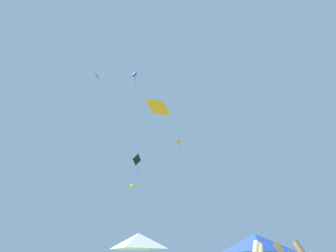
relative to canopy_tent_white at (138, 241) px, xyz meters
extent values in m
pyramid|color=white|center=(0.00, 0.00, 0.00)|extent=(3.44, 3.44, 1.10)
pyramid|color=blue|center=(8.36, -2.79, -0.43)|extent=(2.96, 2.96, 0.95)
cube|color=blue|center=(-0.99, -1.92, 16.35)|extent=(0.41, 0.60, 0.76)
sphere|color=#D6389E|center=(-0.95, -1.93, 15.85)|extent=(0.09, 0.09, 0.09)
sphere|color=#D6389E|center=(-0.90, -1.94, 15.66)|extent=(0.09, 0.09, 0.09)
sphere|color=#D6389E|center=(-0.86, -1.95, 15.47)|extent=(0.09, 0.09, 0.09)
sphere|color=#D6389E|center=(-0.81, -1.96, 15.29)|extent=(0.09, 0.09, 0.09)
sphere|color=#D6389E|center=(-0.76, -1.97, 15.10)|extent=(0.09, 0.09, 0.09)
cone|color=orange|center=(0.27, 17.43, 17.81)|extent=(1.09, 1.13, 0.54)
sphere|color=blue|center=(0.28, 17.49, 17.24)|extent=(0.11, 0.11, 0.11)
sphere|color=blue|center=(0.30, 17.54, 17.02)|extent=(0.11, 0.11, 0.11)
sphere|color=blue|center=(0.32, 17.59, 16.80)|extent=(0.11, 0.11, 0.11)
sphere|color=blue|center=(0.34, 17.64, 16.59)|extent=(0.11, 0.11, 0.11)
sphere|color=blue|center=(0.36, 17.69, 16.37)|extent=(0.11, 0.11, 0.11)
cone|color=yellow|center=(-5.92, 11.91, 8.19)|extent=(0.81, 0.56, 0.70)
sphere|color=green|center=(-5.96, 11.90, 7.72)|extent=(0.09, 0.09, 0.09)
sphere|color=green|center=(-6.01, 11.89, 7.55)|extent=(0.09, 0.09, 0.09)
sphere|color=green|center=(-6.05, 11.88, 7.37)|extent=(0.09, 0.09, 0.09)
sphere|color=green|center=(-6.09, 11.87, 7.19)|extent=(0.09, 0.09, 0.09)
sphere|color=green|center=(-6.13, 11.86, 7.02)|extent=(0.09, 0.09, 0.09)
pyramid|color=orange|center=(3.28, -6.46, 7.68)|extent=(1.83, 1.81, 0.68)
pyramid|color=black|center=(-5.06, 10.60, 11.72)|extent=(1.24, 1.22, 1.19)
sphere|color=purple|center=(-4.95, 10.61, 10.76)|extent=(0.16, 0.16, 0.16)
sphere|color=purple|center=(-4.87, 10.67, 10.36)|extent=(0.16, 0.16, 0.16)
sphere|color=purple|center=(-4.79, 10.73, 9.96)|extent=(0.16, 0.16, 0.16)
sphere|color=purple|center=(-4.71, 10.79, 9.56)|extent=(0.16, 0.16, 0.16)
cone|color=red|center=(-10.71, 4.41, 24.61)|extent=(1.11, 1.65, 1.45)
camera|label=1|loc=(6.69, -17.88, -1.37)|focal=23.10mm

